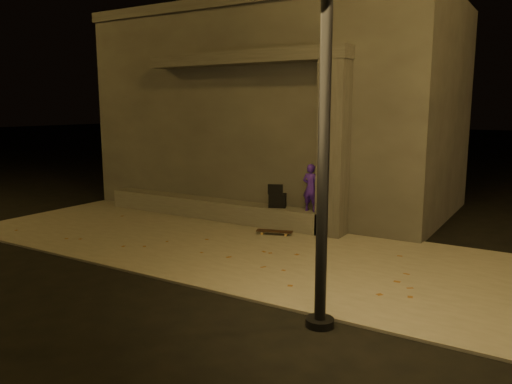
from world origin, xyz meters
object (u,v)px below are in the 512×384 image
Objects in this scene: column at (334,150)px; backpack at (278,199)px; skateboarder at (311,188)px; skateboard at (274,231)px.

column is 6.77× the size of backpack.
column reaches higher than skateboarder.
column is at bearing -178.45° from skateboarder.
column is 2.11m from skateboard.
skateboard is at bearing 52.98° from skateboarder.
skateboarder is 1.29× the size of skateboard.
skateboarder reaches higher than skateboard.
skateboarder is 1.22m from skateboard.
skateboarder is at bearing 180.00° from column.
column reaches higher than backpack.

